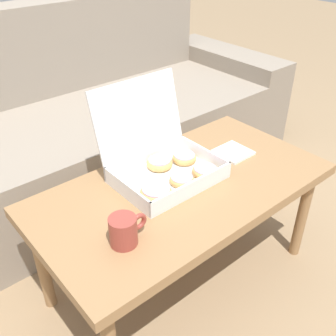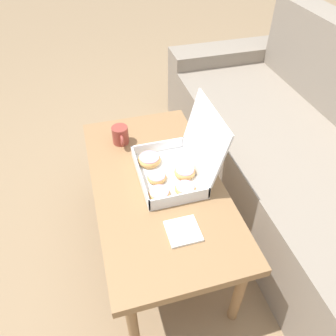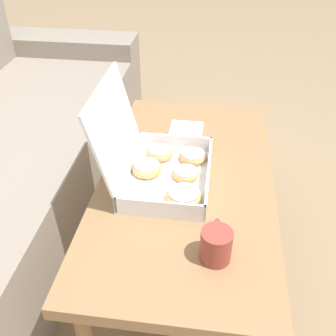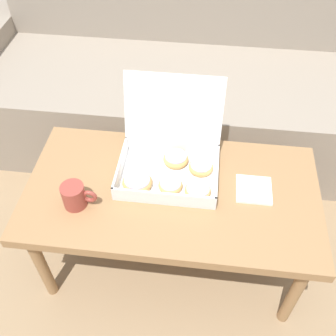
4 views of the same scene
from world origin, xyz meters
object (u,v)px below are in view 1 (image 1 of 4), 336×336
at_px(couch, 68,135).
at_px(coffee_mug, 124,230).
at_px(pastry_box, 165,163).
at_px(coffee_table, 183,195).

distance_m(couch, coffee_mug, 1.08).
distance_m(couch, pastry_box, 0.85).
bearing_deg(couch, coffee_mug, -108.00).
xyz_separation_m(couch, pastry_box, (-0.01, -0.82, 0.22)).
relative_size(coffee_table, pastry_box, 2.93).
bearing_deg(coffee_mug, coffee_table, 17.95).
bearing_deg(pastry_box, couch, 89.08).
relative_size(couch, coffee_table, 2.35).
height_order(couch, pastry_box, couch).
bearing_deg(pastry_box, coffee_table, -81.25).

